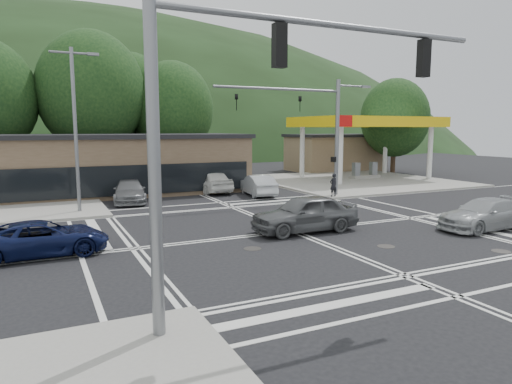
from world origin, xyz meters
name	(u,v)px	position (x,y,z in m)	size (l,w,h in m)	color
ground	(293,231)	(0.00, 0.00, 0.00)	(120.00, 120.00, 0.00)	black
sidewalk_ne	(354,181)	(15.00, 15.00, 0.07)	(16.00, 16.00, 0.15)	gray
gas_station_canopy	(366,125)	(16.99, 15.99, 5.04)	(12.32, 8.34, 5.75)	silver
convenience_store	(335,154)	(20.00, 25.00, 1.90)	(10.00, 6.00, 3.80)	#846B4F
commercial_row	(76,167)	(-8.00, 17.00, 2.00)	(24.00, 8.00, 4.00)	brown
hill_north	(90,150)	(0.00, 90.00, 0.00)	(252.00, 126.00, 140.00)	black
tree_n_b	(91,92)	(-6.00, 24.00, 7.79)	(9.00, 9.00, 12.98)	#382619
tree_n_c	(172,109)	(1.00, 24.00, 6.49)	(7.60, 7.60, 10.87)	#382619
tree_n_e	(131,103)	(-2.00, 28.00, 7.14)	(8.40, 8.40, 11.98)	#382619
tree_ne	(395,118)	(24.00, 20.00, 5.84)	(7.20, 7.20, 9.99)	#382619
streetlight_nw	(76,122)	(-8.44, 9.00, 5.05)	(2.50, 0.25, 9.00)	slate
signal_mast_ne	(322,123)	(6.95, 8.20, 5.07)	(11.65, 0.30, 8.00)	slate
signal_mast_sw	(233,109)	(-6.39, -8.20, 5.12)	(9.14, 0.28, 8.00)	slate
car_blue_west	(42,238)	(-10.46, 0.50, 0.66)	(2.18, 4.73, 1.31)	#0E153D
car_grey_center	(305,213)	(0.44, -0.30, 0.85)	(2.01, 4.98, 1.70)	#535557
car_silver_east	(485,214)	(8.39, -3.48, 0.71)	(1.99, 4.91, 1.42)	#A2A5A8
car_queue_a	(258,185)	(3.51, 11.00, 0.73)	(1.55, 4.45, 1.47)	#B7BBBF
car_queue_b	(210,181)	(1.00, 14.00, 0.84)	(1.99, 4.96, 1.69)	white
car_northbound	(130,191)	(-5.24, 11.90, 0.70)	(1.96, 4.83, 1.40)	slate
pedestrian	(333,185)	(7.50, 7.50, 0.93)	(0.57, 0.37, 1.56)	black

